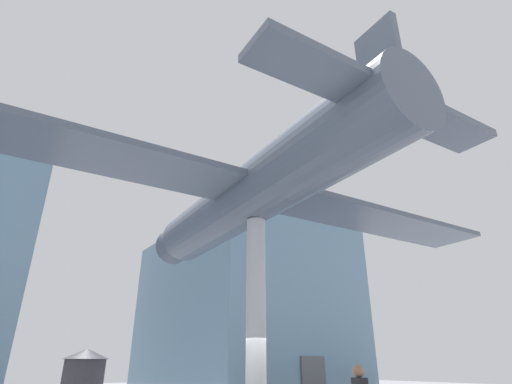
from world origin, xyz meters
name	(u,v)px	position (x,y,z in m)	size (l,w,h in m)	color
glass_pavilion_right	(243,312)	(10.48, 16.73, 5.48)	(11.35, 14.92, 11.54)	#60849E
support_pylon_central	(256,322)	(0.00, 0.00, 2.92)	(0.55, 0.55, 5.84)	#B7B7BC
suspended_airplane	(251,195)	(0.02, 0.29, 6.78)	(20.32, 13.68, 3.08)	#4C5666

